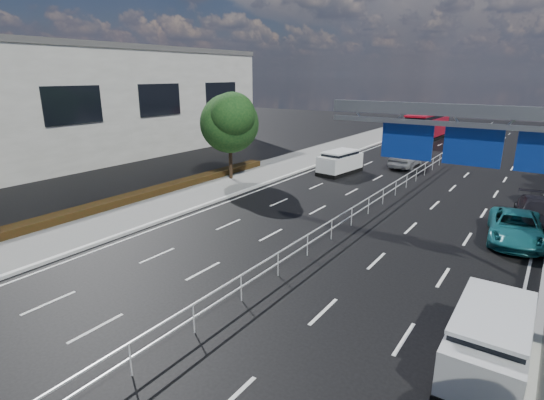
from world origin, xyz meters
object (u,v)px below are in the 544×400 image
Objects in this scene: parked_car_dark at (538,213)px; near_car_silver at (406,157)px; parked_car_teal at (516,227)px; red_bus at (425,126)px; near_car_dark at (414,129)px; white_minivan at (340,162)px; silver_minivan at (490,341)px; overhead_gantry at (496,141)px.

near_car_silver is at bearing 125.13° from parked_car_dark.
parked_car_teal is at bearing -112.47° from parked_car_dark.
red_bus is 2.14× the size of near_car_dark.
parked_car_dark is (15.81, -31.68, -0.11)m from near_car_dark.
white_minivan is 1.01× the size of silver_minivan.
red_bus is 44.46m from silver_minivan.
silver_minivan is at bearing -99.43° from parked_car_dark.
near_car_silver is 15.59m from parked_car_dark.
silver_minivan is (13.92, -19.94, -0.01)m from white_minivan.
overhead_gantry is 10.30m from parked_car_dark.
silver_minivan reaches higher than near_car_dark.
parked_car_teal is (13.53, -8.77, -0.21)m from white_minivan.
overhead_gantry reaches higher than near_car_silver.
white_minivan is at bearing 150.17° from parked_car_dark.
white_minivan is (-12.75, 14.74, -4.68)m from overhead_gantry.
overhead_gantry is 2.28× the size of silver_minivan.
red_bus reaches higher than parked_car_dark.
parked_car_dark is at bearing 80.11° from overhead_gantry.
white_minivan is at bearing 89.53° from near_car_dark.
overhead_gantry is at bearing 112.78° from near_car_silver.
silver_minivan is at bearing 104.80° from near_car_dark.
red_bus reaches higher than silver_minivan.
parked_car_teal is (15.03, -34.67, -0.15)m from near_car_dark.
red_bus is at bearing -81.25° from near_car_silver.
overhead_gantry reaches higher than parked_car_teal.
parked_car_dark is (0.78, 2.99, 0.04)m from parked_car_teal.
red_bus is (-12.03, 37.25, -3.89)m from overhead_gantry.
parked_car_dark is at bearing -61.53° from red_bus.
overhead_gantry is 43.32m from near_car_dark.
near_car_silver is (2.97, -16.89, -0.87)m from red_bus.
parked_car_teal is at bearing 109.65° from near_car_dark.
red_bus reaches higher than white_minivan.
white_minivan is 15.44m from parked_car_dark.
near_car_dark reaches higher than near_car_silver.
red_bus is 2.23× the size of near_car_silver.
parked_car_dark is (10.62, -11.41, -0.10)m from near_car_silver.
near_car_dark is 1.02× the size of parked_car_teal.
silver_minivan is at bearing -47.74° from white_minivan.
parked_car_dark is at bearing -14.67° from white_minivan.
white_minivan is 6.73m from near_car_silver.
overhead_gantry is at bearing -41.78° from white_minivan.
parked_car_teal is 3.09m from parked_car_dark.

